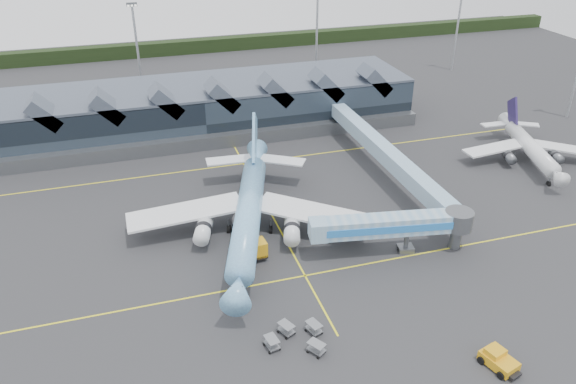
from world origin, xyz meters
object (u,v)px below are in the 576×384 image
object	(u,v)px
jet_bridge	(402,225)
fuel_truck	(248,235)
main_airliner	(249,208)
pushback_tug	(499,360)
regional_jet	(529,146)

from	to	relation	value
jet_bridge	fuel_truck	xyz separation A→B (m)	(-20.17, 7.83, -2.55)
main_airliner	fuel_truck	bearing A→B (deg)	-89.29
pushback_tug	regional_jet	bearing A→B (deg)	33.35
main_airliner	regional_jet	bearing A→B (deg)	26.64
jet_bridge	pushback_tug	bearing A→B (deg)	-79.71
fuel_truck	jet_bridge	bearing A→B (deg)	-27.18
main_airliner	pushback_tug	distance (m)	39.40
fuel_truck	pushback_tug	xyz separation A→B (m)	(20.39, -30.60, -0.98)
regional_jet	jet_bridge	distance (m)	42.15
regional_jet	jet_bridge	bearing A→B (deg)	-134.88
regional_jet	jet_bridge	world-z (taller)	regional_jet
main_airliner	fuel_truck	xyz separation A→B (m)	(-1.11, -3.62, -2.16)
regional_jet	pushback_tug	distance (m)	56.58
regional_jet	fuel_truck	size ratio (longest dim) A/B	2.73
main_airliner	regional_jet	xyz separation A→B (m)	(56.01, 8.78, -1.01)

